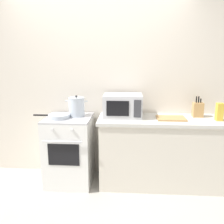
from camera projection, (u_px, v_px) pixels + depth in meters
The scene contains 11 objects.
ground_plane at pixel (89, 208), 2.76m from camera, with size 10.00×10.00×0.00m, color #B2ADA3.
back_wall at pixel (119, 89), 3.39m from camera, with size 4.40×0.10×2.50m, color silver.
lower_cabinet_right at pixel (162, 153), 3.20m from camera, with size 1.64×0.56×0.88m, color beige.
countertop_right at pixel (164, 120), 3.09m from camera, with size 1.70×0.60×0.04m, color beige.
stove at pixel (70, 150), 3.26m from camera, with size 0.60×0.64×0.92m.
stock_pot at pixel (77, 107), 3.19m from camera, with size 0.30×0.22×0.28m.
frying_pan at pixel (59, 116), 3.11m from camera, with size 0.48×0.28×0.05m.
microwave at pixel (123, 106), 3.15m from camera, with size 0.50×0.37×0.30m.
cutting_board at pixel (171, 118), 3.06m from camera, with size 0.36×0.26×0.02m, color tan.
knife_block at pixel (198, 110), 3.16m from camera, with size 0.13×0.10×0.27m.
pasta_box at pixel (219, 112), 2.97m from camera, with size 0.08×0.08×0.22m, color gold.
Camera 1 is at (0.43, -2.41, 1.70)m, focal length 38.45 mm.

